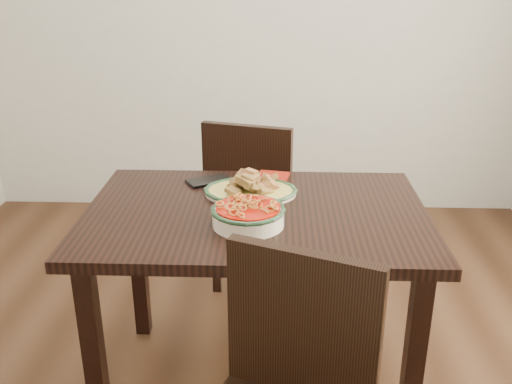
{
  "coord_description": "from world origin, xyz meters",
  "views": [
    {
      "loc": [
        0.15,
        -1.87,
        1.56
      ],
      "look_at": [
        0.08,
        -0.02,
        0.81
      ],
      "focal_mm": 40.0,
      "sensor_mm": 36.0,
      "label": 1
    }
  ],
  "objects_px": {
    "noodle_bowl": "(248,213)",
    "smartphone": "(209,181)",
    "fish_plate": "(250,183)",
    "dining_table": "(256,235)",
    "chair_far": "(254,198)"
  },
  "relations": [
    {
      "from": "dining_table",
      "to": "noodle_bowl",
      "type": "relative_size",
      "value": 4.86
    },
    {
      "from": "chair_far",
      "to": "fish_plate",
      "type": "xyz_separation_m",
      "value": [
        0.01,
        -0.57,
        0.3
      ]
    },
    {
      "from": "fish_plate",
      "to": "dining_table",
      "type": "bearing_deg",
      "value": -80.29
    },
    {
      "from": "dining_table",
      "to": "noodle_bowl",
      "type": "height_order",
      "value": "noodle_bowl"
    },
    {
      "from": "chair_far",
      "to": "smartphone",
      "type": "xyz_separation_m",
      "value": [
        -0.16,
        -0.44,
        0.26
      ]
    },
    {
      "from": "dining_table",
      "to": "chair_far",
      "type": "relative_size",
      "value": 1.35
    },
    {
      "from": "chair_far",
      "to": "smartphone",
      "type": "height_order",
      "value": "chair_far"
    },
    {
      "from": "dining_table",
      "to": "fish_plate",
      "type": "distance_m",
      "value": 0.21
    },
    {
      "from": "dining_table",
      "to": "noodle_bowl",
      "type": "bearing_deg",
      "value": -99.42
    },
    {
      "from": "fish_plate",
      "to": "smartphone",
      "type": "relative_size",
      "value": 2.06
    },
    {
      "from": "smartphone",
      "to": "dining_table",
      "type": "bearing_deg",
      "value": -85.38
    },
    {
      "from": "dining_table",
      "to": "smartphone",
      "type": "distance_m",
      "value": 0.35
    },
    {
      "from": "chair_far",
      "to": "noodle_bowl",
      "type": "distance_m",
      "value": 0.89
    },
    {
      "from": "fish_plate",
      "to": "smartphone",
      "type": "bearing_deg",
      "value": 144.61
    },
    {
      "from": "noodle_bowl",
      "to": "smartphone",
      "type": "xyz_separation_m",
      "value": [
        -0.18,
        0.39,
        -0.04
      ]
    }
  ]
}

